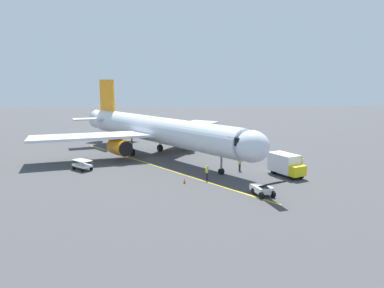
# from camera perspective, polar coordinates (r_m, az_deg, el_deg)

# --- Properties ---
(ground_plane) EXTENTS (220.00, 220.00, 0.00)m
(ground_plane) POSITION_cam_1_polar(r_m,az_deg,el_deg) (52.59, -5.85, -2.24)
(ground_plane) COLOR #424244
(apron_lead_in_line) EXTENTS (24.37, 32.01, 0.01)m
(apron_lead_in_line) POSITION_cam_1_polar(r_m,az_deg,el_deg) (47.62, -5.85, -3.53)
(apron_lead_in_line) COLOR yellow
(apron_lead_in_line) RESTS_ON ground
(airplane) EXTENTS (31.60, 34.54, 11.50)m
(airplane) POSITION_cam_1_polar(r_m,az_deg,el_deg) (53.01, -5.84, 2.26)
(airplane) COLOR silver
(airplane) RESTS_ON ground
(ground_crew_marshaller) EXTENTS (0.43, 0.30, 1.71)m
(ground_crew_marshaller) POSITION_cam_1_polar(r_m,az_deg,el_deg) (45.04, 7.72, -3.21)
(ground_crew_marshaller) COLOR #23232D
(ground_crew_marshaller) RESTS_ON ground
(ground_crew_wing_walker) EXTENTS (0.41, 0.27, 1.71)m
(ground_crew_wing_walker) POSITION_cam_1_polar(r_m,az_deg,el_deg) (47.17, 17.25, -2.97)
(ground_crew_wing_walker) COLOR #23232D
(ground_crew_wing_walker) RESTS_ON ground
(ground_crew_loader) EXTENTS (0.37, 0.46, 1.71)m
(ground_crew_loader) POSITION_cam_1_polar(r_m,az_deg,el_deg) (40.54, 2.42, -4.62)
(ground_crew_loader) COLOR #23232D
(ground_crew_loader) RESTS_ON ground
(baggage_cart_near_nose) EXTENTS (2.87, 2.78, 1.27)m
(baggage_cart_near_nose) POSITION_cam_1_polar(r_m,az_deg,el_deg) (47.30, -17.31, -3.23)
(baggage_cart_near_nose) COLOR white
(baggage_cart_near_nose) RESTS_ON ground
(belt_loader_portside) EXTENTS (2.40, 4.73, 2.32)m
(belt_loader_portside) POSITION_cam_1_polar(r_m,az_deg,el_deg) (35.86, 11.39, -7.08)
(belt_loader_portside) COLOR white
(belt_loader_portside) RESTS_ON ground
(box_truck_starboard_side) EXTENTS (4.58, 4.68, 2.62)m
(box_truck_starboard_side) POSITION_cam_1_polar(r_m,az_deg,el_deg) (64.61, 3.22, 1.35)
(box_truck_starboard_side) COLOR #9E9EA3
(box_truck_starboard_side) RESTS_ON ground
(box_truck_rear_apron) EXTENTS (3.73, 4.99, 2.62)m
(box_truck_rear_apron) POSITION_cam_1_polar(r_m,az_deg,el_deg) (43.66, 14.96, -3.22)
(box_truck_rear_apron) COLOR yellow
(box_truck_rear_apron) RESTS_ON ground
(safety_cone_nose_left) EXTENTS (0.32, 0.32, 0.55)m
(safety_cone_nose_left) POSITION_cam_1_polar(r_m,az_deg,el_deg) (39.32, -1.23, -6.01)
(safety_cone_nose_left) COLOR #F2590F
(safety_cone_nose_left) RESTS_ON ground
(safety_cone_nose_right) EXTENTS (0.32, 0.32, 0.55)m
(safety_cone_nose_right) POSITION_cam_1_polar(r_m,az_deg,el_deg) (56.52, 11.06, -1.22)
(safety_cone_nose_right) COLOR #F2590F
(safety_cone_nose_right) RESTS_ON ground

